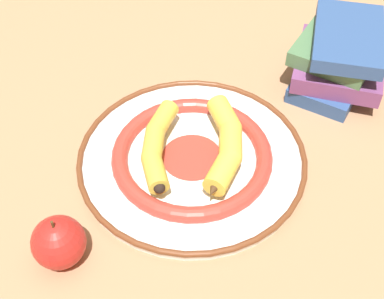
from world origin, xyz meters
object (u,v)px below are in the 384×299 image
(decorative_bowl, at_px, (192,158))
(banana_b, at_px, (226,144))
(book_stack, at_px, (340,57))
(apple, at_px, (59,242))
(banana_a, at_px, (157,143))

(decorative_bowl, bearing_deg, banana_b, -57.49)
(decorative_bowl, height_order, book_stack, book_stack)
(decorative_bowl, distance_m, apple, 0.26)
(banana_a, bearing_deg, book_stack, 126.20)
(decorative_bowl, height_order, banana_b, banana_b)
(banana_a, relative_size, banana_b, 0.95)
(book_stack, distance_m, apple, 0.61)
(banana_a, height_order, banana_b, banana_b)
(banana_b, xyz_separation_m, apple, (-0.29, 0.09, -0.01))
(decorative_bowl, bearing_deg, banana_a, 125.83)
(banana_a, relative_size, apple, 1.97)
(banana_a, bearing_deg, decorative_bowl, 92.41)
(banana_a, height_order, book_stack, book_stack)
(apple, bearing_deg, book_stack, -12.74)
(book_stack, bearing_deg, banana_a, 143.61)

